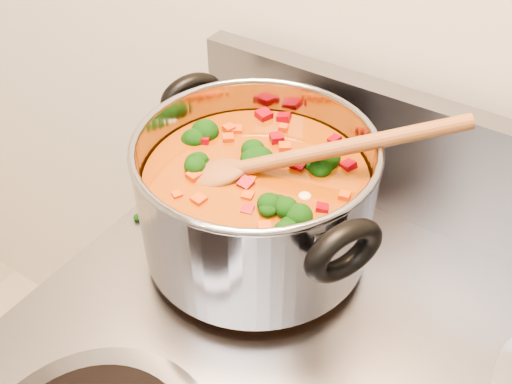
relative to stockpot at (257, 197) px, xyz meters
The scene contains 3 objects.
stockpot is the anchor object (origin of this frame).
wooden_spoon 0.05m from the stockpot, 33.10° to the left, with size 0.26×0.19×0.09m.
cooktop_crumbs 0.14m from the stockpot, 160.39° to the left, with size 0.11×0.18×0.01m.
Camera 1 is at (0.00, 0.92, 1.41)m, focal length 40.00 mm.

